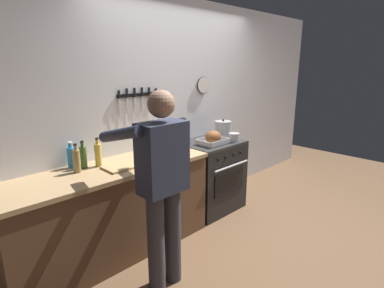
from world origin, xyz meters
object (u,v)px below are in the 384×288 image
(bottle_vinegar, at_px, (77,160))
(bottle_cooking_oil, at_px, (98,154))
(bottle_olive_oil, at_px, (83,157))
(bottle_dish_soap, at_px, (71,157))
(person_cook, at_px, (161,180))
(saucepan, at_px, (234,137))
(cutting_board, at_px, (123,166))
(stock_pot, at_px, (223,129))
(stove, at_px, (210,175))
(roasting_pan, at_px, (213,138))

(bottle_vinegar, distance_m, bottle_cooking_oil, 0.22)
(bottle_olive_oil, bearing_deg, bottle_dish_soap, 130.72)
(person_cook, distance_m, bottle_vinegar, 0.85)
(saucepan, distance_m, bottle_cooking_oil, 1.70)
(cutting_board, relative_size, bottle_olive_oil, 1.38)
(bottle_olive_oil, distance_m, bottle_dish_soap, 0.11)
(bottle_vinegar, bearing_deg, stock_pot, -1.81)
(stove, bearing_deg, stock_pot, 5.73)
(stove, height_order, bottle_dish_soap, bottle_dish_soap)
(saucepan, height_order, bottle_dish_soap, bottle_dish_soap)
(bottle_cooking_oil, distance_m, bottle_dish_soap, 0.24)
(cutting_board, xyz_separation_m, bottle_cooking_oil, (-0.15, 0.18, 0.11))
(person_cook, height_order, bottle_vinegar, person_cook)
(bottle_vinegar, bearing_deg, person_cook, -66.62)
(saucepan, bearing_deg, stove, 135.64)
(saucepan, bearing_deg, stock_pot, 74.57)
(bottle_dish_soap, bearing_deg, bottle_cooking_oil, -34.79)
(roasting_pan, bearing_deg, bottle_dish_soap, 167.68)
(stock_pot, distance_m, bottle_cooking_oil, 1.74)
(stock_pot, relative_size, bottle_olive_oil, 0.95)
(bottle_cooking_oil, bearing_deg, stove, -4.16)
(person_cook, relative_size, cutting_board, 4.61)
(saucepan, distance_m, bottle_olive_oil, 1.83)
(stove, bearing_deg, bottle_cooking_oil, 175.84)
(stove, relative_size, bottle_cooking_oil, 3.23)
(stove, distance_m, bottle_olive_oil, 1.69)
(roasting_pan, xyz_separation_m, bottle_vinegar, (-1.61, 0.19, 0.04))
(bottle_cooking_oil, bearing_deg, bottle_vinegar, -175.32)
(bottle_cooking_oil, height_order, bottle_dish_soap, bottle_cooking_oil)
(person_cook, height_order, stock_pot, person_cook)
(roasting_pan, height_order, stock_pot, stock_pot)
(person_cook, xyz_separation_m, bottle_cooking_oil, (-0.12, 0.79, 0.06))
(bottle_vinegar, bearing_deg, bottle_olive_oil, 36.33)
(stove, distance_m, stock_pot, 0.62)
(roasting_pan, relative_size, bottle_olive_oil, 1.35)
(person_cook, bearing_deg, bottle_vinegar, 26.85)
(roasting_pan, distance_m, bottle_dish_soap, 1.63)
(stove, xyz_separation_m, bottle_dish_soap, (-1.66, 0.24, 0.55))
(cutting_board, relative_size, bottle_cooking_oil, 1.29)
(stock_pot, bearing_deg, person_cook, -156.17)
(stove, distance_m, bottle_vinegar, 1.77)
(person_cook, height_order, bottle_dish_soap, person_cook)
(cutting_board, height_order, bottle_olive_oil, bottle_olive_oil)
(saucepan, bearing_deg, bottle_cooking_oil, 169.52)
(roasting_pan, relative_size, bottle_dish_soap, 1.41)
(bottle_olive_oil, bearing_deg, cutting_board, -40.35)
(person_cook, xyz_separation_m, saucepan, (1.55, 0.48, 0.00))
(stock_pot, bearing_deg, saucepan, -105.43)
(stock_pot, bearing_deg, stove, -174.27)
(bottle_cooking_oil, bearing_deg, bottle_dish_soap, 145.21)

